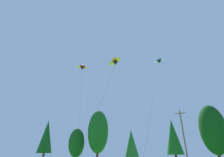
{
  "coord_description": "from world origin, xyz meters",
  "views": [
    {
      "loc": [
        7.67,
        3.47,
        2.55
      ],
      "look_at": [
        -1.31,
        22.24,
        12.16
      ],
      "focal_mm": 27.2,
      "sensor_mm": 36.0,
      "label": 1
    }
  ],
  "objects": [
    {
      "name": "treeline_tree_c",
      "position": [
        -18.39,
        48.41,
        9.35
      ],
      "size": [
        5.97,
        5.97,
        15.44
      ],
      "color": "#472D19",
      "rests_on": "ground_plane"
    },
    {
      "name": "utility_pole",
      "position": [
        5.31,
        41.22,
        5.95
      ],
      "size": [
        2.2,
        0.26,
        11.35
      ],
      "color": "brown",
      "rests_on": "ground_plane"
    },
    {
      "name": "treeline_tree_e",
      "position": [
        2.13,
        51.25,
        7.22
      ],
      "size": [
        4.14,
        4.14,
        11.53
      ],
      "color": "#472D19",
      "rests_on": "ground_plane"
    },
    {
      "name": "parafoil_kite_far_orange",
      "position": [
        -4.27,
        29.86,
        19.63
      ],
      "size": [
        3.1,
        9.9,
        18.83
      ],
      "color": "orange"
    },
    {
      "name": "parafoil_kite_mid_blue_white",
      "position": [
        3.63,
        33.42,
        19.59
      ],
      "size": [
        3.15,
        10.24,
        18.97
      ],
      "color": "blue"
    },
    {
      "name": "treeline_tree_b",
      "position": [
        -24.98,
        47.28,
        6.3
      ],
      "size": [
        4.61,
        4.61,
        10.41
      ],
      "color": "#472D19",
      "rests_on": "ground_plane"
    },
    {
      "name": "treeline_tree_a",
      "position": [
        -36.78,
        46.63,
        8.63
      ],
      "size": [
        4.63,
        4.63,
        13.77
      ],
      "color": "#472D19",
      "rests_on": "ground_plane"
    },
    {
      "name": "treeline_tree_f",
      "position": [
        10.9,
        45.44,
        7.74
      ],
      "size": [
        5.25,
        5.25,
        12.79
      ],
      "color": "#472D19",
      "rests_on": "ground_plane"
    },
    {
      "name": "treeline_tree_d",
      "position": [
        -8.77,
        50.07,
        5.9
      ],
      "size": [
        3.67,
        3.67,
        9.42
      ],
      "color": "#472D19",
      "rests_on": "ground_plane"
    },
    {
      "name": "parafoil_kite_high_red_yellow",
      "position": [
        -16.49,
        35.71,
        23.98
      ],
      "size": [
        12.54,
        15.93,
        23.11
      ],
      "color": "red"
    }
  ]
}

